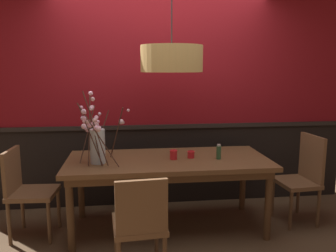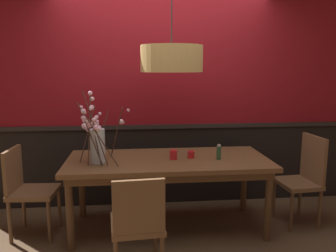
% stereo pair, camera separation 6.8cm
% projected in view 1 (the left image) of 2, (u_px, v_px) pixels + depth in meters
% --- Properties ---
extents(ground_plane, '(24.00, 24.00, 0.00)m').
position_uv_depth(ground_plane, '(168.00, 227.00, 3.63)').
color(ground_plane, brown).
extents(back_wall, '(4.69, 0.14, 2.73)m').
position_uv_depth(back_wall, '(161.00, 95.00, 4.13)').
color(back_wall, black).
rests_on(back_wall, ground).
extents(dining_table, '(2.06, 0.92, 0.76)m').
position_uv_depth(dining_table, '(168.00, 166.00, 3.52)').
color(dining_table, brown).
rests_on(dining_table, ground).
extents(chair_head_west_end, '(0.46, 0.44, 0.90)m').
position_uv_depth(chair_head_west_end, '(26.00, 188.00, 3.36)').
color(chair_head_west_end, brown).
rests_on(chair_head_west_end, ground).
extents(chair_near_side_left, '(0.44, 0.47, 0.88)m').
position_uv_depth(chair_near_side_left, '(140.00, 222.00, 2.64)').
color(chair_near_side_left, brown).
rests_on(chair_near_side_left, ground).
extents(chair_far_side_left, '(0.46, 0.41, 0.95)m').
position_uv_depth(chair_far_side_left, '(133.00, 159.00, 4.35)').
color(chair_far_side_left, brown).
rests_on(chair_far_side_left, ground).
extents(chair_head_east_end, '(0.42, 0.46, 0.96)m').
position_uv_depth(chair_head_east_end, '(303.00, 174.00, 3.71)').
color(chair_head_east_end, brown).
rests_on(chair_head_east_end, ground).
extents(vase_with_blossoms, '(0.50, 0.51, 0.72)m').
position_uv_depth(vase_with_blossoms, '(97.00, 142.00, 3.30)').
color(vase_with_blossoms, silver).
rests_on(vase_with_blossoms, dining_table).
extents(candle_holder_nearer_center, '(0.08, 0.08, 0.07)m').
position_uv_depth(candle_holder_nearer_center, '(191.00, 154.00, 3.52)').
color(candle_holder_nearer_center, red).
rests_on(candle_holder_nearer_center, dining_table).
extents(candle_holder_nearer_edge, '(0.08, 0.08, 0.10)m').
position_uv_depth(candle_holder_nearer_edge, '(174.00, 155.00, 3.46)').
color(candle_holder_nearer_edge, red).
rests_on(candle_holder_nearer_edge, dining_table).
extents(condiment_bottle, '(0.05, 0.05, 0.15)m').
position_uv_depth(condiment_bottle, '(219.00, 152.00, 3.47)').
color(condiment_bottle, '#2D5633').
rests_on(condiment_bottle, dining_table).
extents(pendant_lamp, '(0.61, 0.61, 1.10)m').
position_uv_depth(pendant_lamp, '(172.00, 59.00, 3.32)').
color(pendant_lamp, tan).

